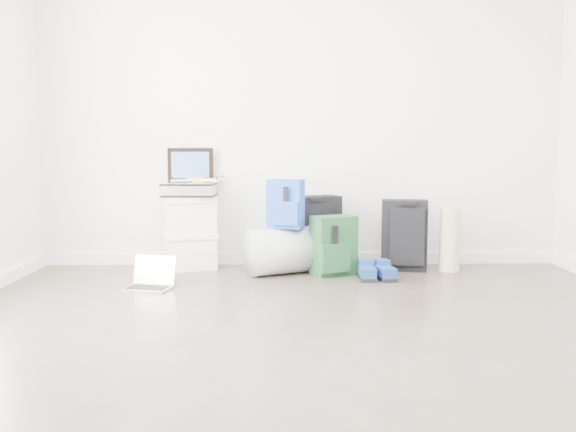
{
  "coord_description": "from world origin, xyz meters",
  "views": [
    {
      "loc": [
        -0.22,
        -2.83,
        0.99
      ],
      "look_at": [
        -0.13,
        1.9,
        0.49
      ],
      "focal_mm": 38.0,
      "sensor_mm": 36.0,
      "label": 1
    }
  ],
  "objects_px": {
    "carry_on": "(404,235)",
    "briefcase": "(189,190)",
    "laptop": "(151,281)",
    "duffel_bag": "(285,251)",
    "boxes_stack": "(190,233)",
    "large_suitcase": "(315,232)"
  },
  "relations": [
    {
      "from": "carry_on",
      "to": "briefcase",
      "type": "bearing_deg",
      "value": -172.83
    },
    {
      "from": "laptop",
      "to": "duffel_bag",
      "type": "bearing_deg",
      "value": 43.06
    },
    {
      "from": "carry_on",
      "to": "laptop",
      "type": "bearing_deg",
      "value": -151.41
    },
    {
      "from": "boxes_stack",
      "to": "briefcase",
      "type": "distance_m",
      "value": 0.36
    },
    {
      "from": "duffel_bag",
      "to": "laptop",
      "type": "height_order",
      "value": "duffel_bag"
    },
    {
      "from": "briefcase",
      "to": "duffel_bag",
      "type": "xyz_separation_m",
      "value": [
        0.81,
        -0.23,
        -0.48
      ]
    },
    {
      "from": "duffel_bag",
      "to": "carry_on",
      "type": "bearing_deg",
      "value": -16.74
    },
    {
      "from": "large_suitcase",
      "to": "briefcase",
      "type": "bearing_deg",
      "value": 158.96
    },
    {
      "from": "large_suitcase",
      "to": "carry_on",
      "type": "height_order",
      "value": "large_suitcase"
    },
    {
      "from": "boxes_stack",
      "to": "duffel_bag",
      "type": "xyz_separation_m",
      "value": [
        0.81,
        -0.23,
        -0.12
      ]
    },
    {
      "from": "briefcase",
      "to": "carry_on",
      "type": "bearing_deg",
      "value": -0.82
    },
    {
      "from": "duffel_bag",
      "to": "carry_on",
      "type": "height_order",
      "value": "carry_on"
    },
    {
      "from": "boxes_stack",
      "to": "large_suitcase",
      "type": "xyz_separation_m",
      "value": [
        1.07,
        0.01,
        0.0
      ]
    },
    {
      "from": "laptop",
      "to": "boxes_stack",
      "type": "bearing_deg",
      "value": 91.49
    },
    {
      "from": "briefcase",
      "to": "large_suitcase",
      "type": "bearing_deg",
      "value": 2.84
    },
    {
      "from": "carry_on",
      "to": "laptop",
      "type": "height_order",
      "value": "carry_on"
    },
    {
      "from": "boxes_stack",
      "to": "laptop",
      "type": "xyz_separation_m",
      "value": [
        -0.18,
        -0.76,
        -0.25
      ]
    },
    {
      "from": "duffel_bag",
      "to": "carry_on",
      "type": "relative_size",
      "value": 1.04
    },
    {
      "from": "boxes_stack",
      "to": "duffel_bag",
      "type": "relative_size",
      "value": 1.0
    },
    {
      "from": "boxes_stack",
      "to": "duffel_bag",
      "type": "height_order",
      "value": "boxes_stack"
    },
    {
      "from": "boxes_stack",
      "to": "duffel_bag",
      "type": "bearing_deg",
      "value": -31.98
    },
    {
      "from": "boxes_stack",
      "to": "large_suitcase",
      "type": "relative_size",
      "value": 0.99
    }
  ]
}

